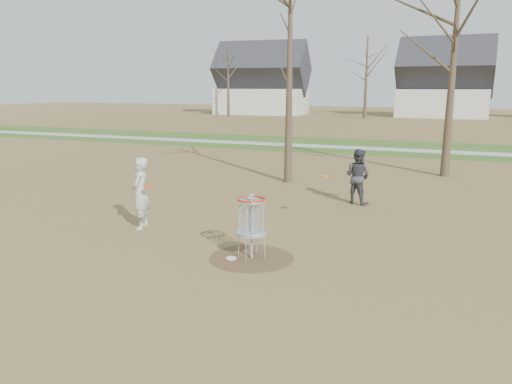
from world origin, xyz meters
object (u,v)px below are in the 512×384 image
(player_standing, at_px, (140,193))
(disc_golf_basket, at_px, (251,216))
(player_throwing, at_px, (358,176))
(disc_grounded, at_px, (231,258))

(player_standing, height_order, disc_golf_basket, player_standing)
(player_throwing, distance_m, disc_grounded, 6.35)
(player_standing, height_order, disc_grounded, player_standing)
(disc_golf_basket, bearing_deg, player_standing, 162.90)
(player_standing, distance_m, disc_grounded, 3.49)
(player_throwing, relative_size, disc_golf_basket, 1.26)
(player_throwing, height_order, disc_golf_basket, player_throwing)
(player_throwing, xyz_separation_m, disc_golf_basket, (-1.11, -5.90, 0.06))
(player_standing, bearing_deg, player_throwing, 119.52)
(player_throwing, bearing_deg, player_standing, 66.24)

